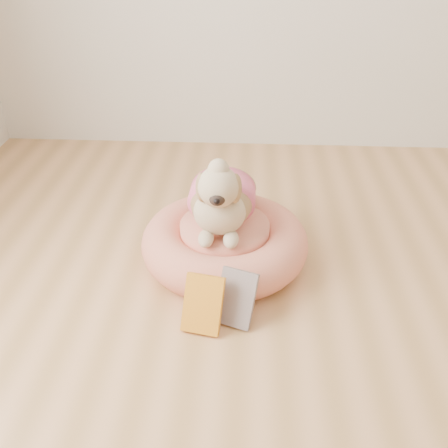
# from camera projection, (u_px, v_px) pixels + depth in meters

# --- Properties ---
(pet_bed) EXTENTS (0.64, 0.64, 0.17)m
(pet_bed) POSITION_uv_depth(u_px,v_px,m) (225.00, 242.00, 1.93)
(pet_bed) COLOR #DF7057
(pet_bed) RESTS_ON floor
(dog) EXTENTS (0.31, 0.45, 0.32)m
(dog) POSITION_uv_depth(u_px,v_px,m) (221.00, 185.00, 1.80)
(dog) COLOR olive
(dog) RESTS_ON pet_bed
(book_yellow) EXTENTS (0.15, 0.14, 0.18)m
(book_yellow) POSITION_uv_depth(u_px,v_px,m) (203.00, 304.00, 1.61)
(book_yellow) COLOR yellow
(book_yellow) RESTS_ON floor
(book_white) EXTENTS (0.15, 0.14, 0.18)m
(book_white) POSITION_uv_depth(u_px,v_px,m) (236.00, 298.00, 1.64)
(book_white) COLOR silver
(book_white) RESTS_ON floor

